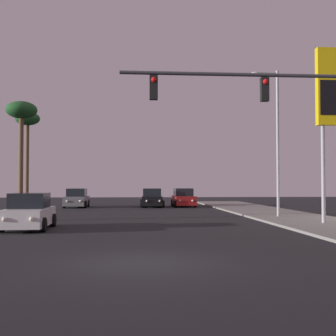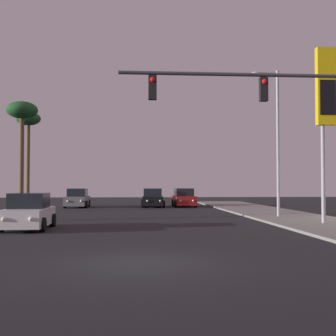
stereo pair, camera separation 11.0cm
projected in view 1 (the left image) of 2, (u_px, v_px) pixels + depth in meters
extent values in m
plane|color=black|center=(141.00, 263.00, 12.49)|extent=(120.00, 120.00, 0.00)
cube|color=gray|center=(327.00, 225.00, 23.23)|extent=(5.00, 60.00, 0.12)
cube|color=black|center=(152.00, 201.00, 42.18)|extent=(1.96, 4.27, 0.80)
cube|color=black|center=(152.00, 192.00, 42.36)|extent=(1.68, 2.06, 0.70)
cylinder|color=black|center=(142.00, 204.00, 40.81)|extent=(0.24, 0.64, 0.64)
cylinder|color=black|center=(163.00, 204.00, 40.95)|extent=(0.24, 0.64, 0.64)
cylinder|color=black|center=(142.00, 203.00, 43.40)|extent=(0.24, 0.64, 0.64)
cylinder|color=black|center=(161.00, 203.00, 43.55)|extent=(0.24, 0.64, 0.64)
sphere|color=#F2EACC|center=(147.00, 201.00, 40.03)|extent=(0.18, 0.18, 0.18)
sphere|color=#F2EACC|center=(160.00, 201.00, 40.12)|extent=(0.18, 0.18, 0.18)
cube|color=slate|center=(77.00, 201.00, 41.64)|extent=(1.92, 4.25, 0.80)
cube|color=black|center=(77.00, 192.00, 41.81)|extent=(1.66, 2.05, 0.70)
cylinder|color=black|center=(64.00, 204.00, 40.26)|extent=(0.24, 0.64, 0.64)
cylinder|color=black|center=(85.00, 204.00, 40.40)|extent=(0.24, 0.64, 0.64)
cylinder|color=black|center=(68.00, 203.00, 42.85)|extent=(0.24, 0.64, 0.64)
cylinder|color=black|center=(88.00, 203.00, 43.00)|extent=(0.24, 0.64, 0.64)
sphere|color=#F2EACC|center=(67.00, 201.00, 39.48)|extent=(0.18, 0.18, 0.18)
sphere|color=#F2EACC|center=(80.00, 201.00, 39.57)|extent=(0.18, 0.18, 0.18)
cube|color=silver|center=(29.00, 217.00, 21.64)|extent=(1.81, 4.20, 0.80)
cube|color=black|center=(30.00, 201.00, 21.81)|extent=(1.60, 2.00, 0.70)
cylinder|color=black|center=(1.00, 225.00, 20.26)|extent=(0.24, 0.64, 0.64)
cylinder|color=black|center=(43.00, 225.00, 20.40)|extent=(0.24, 0.64, 0.64)
cylinder|color=black|center=(16.00, 220.00, 22.85)|extent=(0.24, 0.64, 0.64)
cylinder|color=black|center=(53.00, 220.00, 23.00)|extent=(0.24, 0.64, 0.64)
sphere|color=#F2EACC|center=(4.00, 219.00, 19.48)|extent=(0.18, 0.18, 0.18)
sphere|color=#F2EACC|center=(31.00, 219.00, 19.57)|extent=(0.18, 0.18, 0.18)
cube|color=maroon|center=(183.00, 200.00, 42.82)|extent=(1.90, 4.24, 0.80)
cube|color=black|center=(183.00, 192.00, 42.99)|extent=(1.65, 2.04, 0.70)
cylinder|color=black|center=(175.00, 204.00, 41.44)|extent=(0.24, 0.64, 0.64)
cylinder|color=black|center=(195.00, 204.00, 41.58)|extent=(0.24, 0.64, 0.64)
cylinder|color=black|center=(172.00, 203.00, 44.03)|extent=(0.24, 0.64, 0.64)
cylinder|color=black|center=(191.00, 203.00, 44.18)|extent=(0.24, 0.64, 0.64)
sphere|color=#F2EACC|center=(180.00, 201.00, 40.66)|extent=(0.18, 0.18, 0.18)
sphere|color=#F2EACC|center=(193.00, 201.00, 40.75)|extent=(0.18, 0.18, 0.18)
cylinder|color=#38383D|center=(232.00, 74.00, 17.53)|extent=(8.38, 0.14, 0.14)
cube|color=black|center=(265.00, 90.00, 17.62)|extent=(0.30, 0.24, 0.90)
sphere|color=red|center=(266.00, 82.00, 17.49)|extent=(0.20, 0.20, 0.20)
cube|color=black|center=(154.00, 88.00, 17.28)|extent=(0.30, 0.24, 0.90)
sphere|color=red|center=(154.00, 80.00, 17.15)|extent=(0.20, 0.20, 0.20)
cylinder|color=#99999E|center=(278.00, 143.00, 28.78)|extent=(0.18, 0.18, 9.00)
cylinder|color=#99999E|center=(266.00, 73.00, 28.87)|extent=(1.40, 0.10, 0.10)
ellipsoid|color=silver|center=(255.00, 73.00, 28.81)|extent=(0.50, 0.24, 0.20)
cylinder|color=#99999E|center=(323.00, 174.00, 23.90)|extent=(0.20, 0.20, 5.00)
cube|color=yellow|center=(335.00, 87.00, 24.11)|extent=(2.00, 0.40, 4.00)
cylinder|color=brown|center=(27.00, 164.00, 45.66)|extent=(0.36, 0.36, 8.02)
ellipsoid|color=#1E5123|center=(27.00, 119.00, 45.81)|extent=(2.40, 2.40, 1.32)
cylinder|color=brown|center=(21.00, 164.00, 35.82)|extent=(0.36, 0.36, 7.31)
ellipsoid|color=#1E5123|center=(21.00, 110.00, 35.96)|extent=(2.40, 2.40, 1.32)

